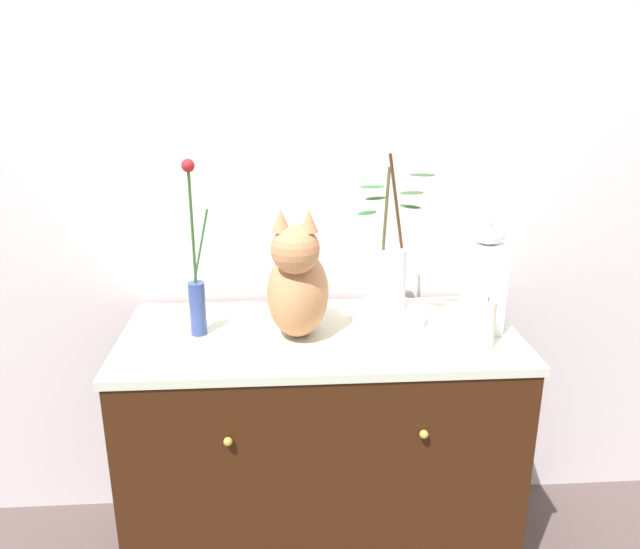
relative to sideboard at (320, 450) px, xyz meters
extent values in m
cube|color=silver|center=(0.00, 0.34, 0.89)|extent=(4.40, 0.08, 2.60)
cube|color=#35190A|center=(0.00, 0.00, -0.01)|extent=(1.14, 0.53, 0.78)
cube|color=beige|center=(0.00, 0.00, 0.39)|extent=(1.16, 0.54, 0.02)
sphere|color=#B79338|center=(-0.26, -0.28, 0.23)|extent=(0.02, 0.02, 0.02)
sphere|color=#B79338|center=(0.26, -0.28, 0.23)|extent=(0.02, 0.02, 0.02)
ellipsoid|color=#BA794F|center=(-0.06, 0.00, 0.53)|extent=(0.20, 0.27, 0.25)
sphere|color=#BA794F|center=(-0.07, -0.07, 0.68)|extent=(0.13, 0.13, 0.13)
cone|color=#BA794F|center=(-0.03, -0.08, 0.76)|extent=(0.05, 0.05, 0.06)
cone|color=#BA794F|center=(-0.11, -0.07, 0.76)|extent=(0.05, 0.05, 0.06)
cylinder|color=#BA794F|center=(-0.04, 0.22, 0.42)|extent=(0.05, 0.21, 0.03)
cylinder|color=navy|center=(-0.35, 0.01, 0.48)|extent=(0.05, 0.05, 0.16)
cylinder|color=#2A5525|center=(-0.35, 0.01, 0.72)|extent=(0.01, 0.01, 0.31)
sphere|color=#A41B1F|center=(-0.35, 0.01, 0.90)|extent=(0.04, 0.04, 0.04)
cylinder|color=#295C29|center=(-0.33, 0.01, 0.67)|extent=(0.05, 0.01, 0.21)
cylinder|color=silver|center=(0.21, 0.06, 0.43)|extent=(0.22, 0.22, 0.05)
cylinder|color=silver|center=(0.21, 0.06, 0.55)|extent=(0.10, 0.10, 0.18)
cylinder|color=#50301A|center=(0.22, 0.04, 0.75)|extent=(0.08, 0.07, 0.35)
ellipsoid|color=#295626|center=(0.25, 0.01, 0.78)|extent=(0.07, 0.08, 0.01)
ellipsoid|color=#335525|center=(0.25, -0.02, 0.82)|extent=(0.07, 0.05, 0.01)
ellipsoid|color=#2F4C29|center=(0.28, 0.00, 0.87)|extent=(0.08, 0.05, 0.01)
cylinder|color=#494022|center=(0.19, 0.06, 0.72)|extent=(0.03, 0.07, 0.31)
ellipsoid|color=#215A25|center=(0.14, 0.07, 0.75)|extent=(0.08, 0.07, 0.01)
ellipsoid|color=#2D5F26|center=(0.17, 0.09, 0.78)|extent=(0.08, 0.06, 0.01)
ellipsoid|color=#2E5F2F|center=(0.15, 0.06, 0.82)|extent=(0.07, 0.04, 0.01)
cube|color=white|center=(0.48, -0.02, 0.54)|extent=(0.10, 0.10, 0.27)
ellipsoid|color=white|center=(0.48, -0.02, 0.70)|extent=(0.09, 0.09, 0.05)
sphere|color=silver|center=(0.48, -0.02, 0.74)|extent=(0.02, 0.02, 0.02)
cylinder|color=beige|center=(0.45, -0.13, 0.47)|extent=(0.05, 0.05, 0.14)
cylinder|color=black|center=(0.45, -0.13, 0.55)|extent=(0.00, 0.00, 0.01)
camera|label=1|loc=(-0.11, -1.65, 1.13)|focal=34.31mm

